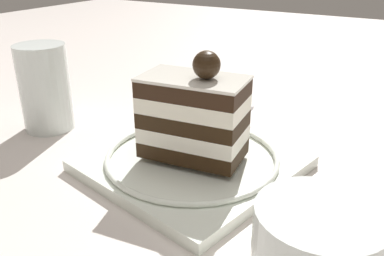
{
  "coord_description": "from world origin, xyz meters",
  "views": [
    {
      "loc": [
        -0.18,
        0.32,
        0.22
      ],
      "look_at": [
        0.02,
        -0.02,
        0.05
      ],
      "focal_mm": 37.98,
      "sensor_mm": 36.0,
      "label": 1
    }
  ],
  "objects_px": {
    "cake_slice": "(194,115)",
    "drink_glass_near": "(45,90)",
    "fork": "(230,124)",
    "dessert_plate": "(192,161)"
  },
  "relations": [
    {
      "from": "cake_slice",
      "to": "fork",
      "type": "height_order",
      "value": "cake_slice"
    },
    {
      "from": "drink_glass_near",
      "to": "dessert_plate",
      "type": "bearing_deg",
      "value": -179.98
    },
    {
      "from": "dessert_plate",
      "to": "cake_slice",
      "type": "relative_size",
      "value": 2.07
    },
    {
      "from": "fork",
      "to": "drink_glass_near",
      "type": "relative_size",
      "value": 1.13
    },
    {
      "from": "dessert_plate",
      "to": "fork",
      "type": "height_order",
      "value": "fork"
    },
    {
      "from": "cake_slice",
      "to": "drink_glass_near",
      "type": "distance_m",
      "value": 0.22
    },
    {
      "from": "fork",
      "to": "drink_glass_near",
      "type": "xyz_separation_m",
      "value": [
        0.22,
        0.09,
        0.03
      ]
    },
    {
      "from": "dessert_plate",
      "to": "drink_glass_near",
      "type": "xyz_separation_m",
      "value": [
        0.22,
        0.0,
        0.04
      ]
    },
    {
      "from": "cake_slice",
      "to": "drink_glass_near",
      "type": "relative_size",
      "value": 1.01
    },
    {
      "from": "fork",
      "to": "cake_slice",
      "type": "bearing_deg",
      "value": 90.01
    }
  ]
}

